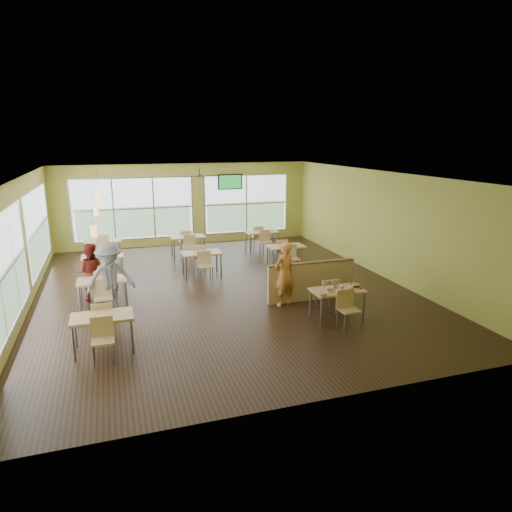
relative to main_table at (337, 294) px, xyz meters
name	(u,v)px	position (x,y,z in m)	size (l,w,h in m)	color
room	(222,234)	(-2.00, 3.00, 0.97)	(12.00, 12.04, 3.20)	black
window_bays	(119,224)	(-4.65, 6.08, 0.85)	(9.24, 10.24, 2.38)	white
main_table	(337,294)	(0.00, 0.00, 0.00)	(1.22, 1.52, 0.87)	#DEBC77
half_wall_divider	(311,281)	(0.00, 1.45, -0.11)	(2.40, 0.14, 1.04)	#DEBC77
dining_tables	(176,256)	(-3.05, 4.71, 0.00)	(6.92, 8.72, 0.87)	#DEBC77
pendant_lights	(97,205)	(-5.20, 3.68, 1.82)	(0.11, 7.31, 0.86)	#2D2119
ceiling_fan	(199,176)	(-2.00, 6.00, 2.32)	(1.25, 1.25, 0.29)	#2D2119
tv_backwall	(230,182)	(-0.20, 8.90, 1.82)	(1.00, 0.07, 0.60)	black
man_plaid	(284,274)	(-0.81, 1.30, 0.20)	(0.61, 0.40, 1.66)	#CD4C16
patron_maroon	(90,272)	(-5.49, 3.22, 0.14)	(0.75, 0.58, 1.53)	maroon
patron_grey	(110,278)	(-5.00, 2.14, 0.24)	(1.13, 0.65, 1.75)	slate
cup_blue	(328,289)	(-0.29, -0.10, 0.19)	(0.10, 0.10, 0.35)	white
cup_yellow	(332,289)	(-0.20, -0.12, 0.18)	(0.08, 0.08, 0.30)	white
cup_red_near	(342,287)	(0.07, -0.06, 0.19)	(0.09, 0.09, 0.34)	white
cup_red_far	(351,288)	(0.24, -0.20, 0.19)	(0.10, 0.10, 0.35)	white
food_basket	(355,285)	(0.49, 0.07, 0.15)	(0.26, 0.26, 0.06)	black
ketchup_cup	(362,288)	(0.55, -0.13, 0.13)	(0.06, 0.06, 0.03)	#AC1C18
wrapper_left	(323,294)	(-0.49, -0.26, 0.14)	(0.17, 0.16, 0.04)	#A87B51
wrapper_mid	(332,286)	(-0.05, 0.17, 0.15)	(0.22, 0.20, 0.05)	#A87B51
wrapper_right	(353,292)	(0.23, -0.30, 0.14)	(0.13, 0.11, 0.03)	#A87B51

